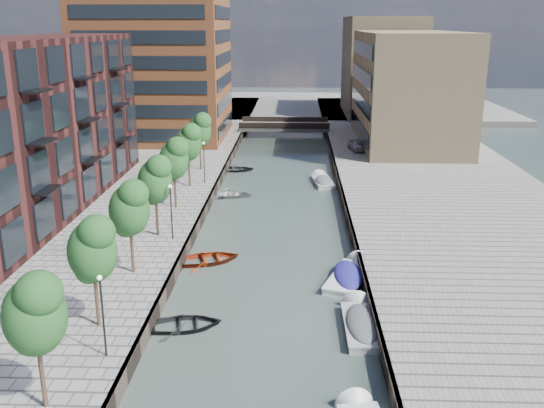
# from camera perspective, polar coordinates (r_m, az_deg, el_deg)

# --- Properties ---
(water) EXTENTS (300.00, 300.00, 0.00)m
(water) POSITION_cam_1_polar(r_m,az_deg,el_deg) (59.35, 0.58, 0.97)
(water) COLOR #38473F
(water) RESTS_ON ground
(quay_right) EXTENTS (20.00, 140.00, 1.00)m
(quay_right) POSITION_cam_1_polar(r_m,az_deg,el_deg) (60.91, 15.80, 1.22)
(quay_right) COLOR gray
(quay_right) RESTS_ON ground
(quay_wall_left) EXTENTS (0.25, 140.00, 1.00)m
(quay_wall_left) POSITION_cam_1_polar(r_m,az_deg,el_deg) (59.70, -5.29, 1.49)
(quay_wall_left) COLOR #332823
(quay_wall_left) RESTS_ON ground
(quay_wall_right) EXTENTS (0.25, 140.00, 1.00)m
(quay_wall_right) POSITION_cam_1_polar(r_m,az_deg,el_deg) (59.36, 6.47, 1.36)
(quay_wall_right) COLOR #332823
(quay_wall_right) RESTS_ON ground
(far_closure) EXTENTS (80.00, 40.00, 1.00)m
(far_closure) POSITION_cam_1_polar(r_m,az_deg,el_deg) (118.14, 1.46, 9.15)
(far_closure) COLOR gray
(far_closure) RESTS_ON ground
(apartment_block) EXTENTS (8.00, 38.00, 14.00)m
(apartment_block) POSITION_cam_1_polar(r_m,az_deg,el_deg) (52.47, -22.31, 6.57)
(apartment_block) COLOR black
(apartment_block) RESTS_ON quay_left
(tower) EXTENTS (18.00, 18.00, 30.00)m
(tower) POSITION_cam_1_polar(r_m,az_deg,el_deg) (84.18, -10.99, 16.37)
(tower) COLOR #9A532D
(tower) RESTS_ON quay_left
(tan_block_near) EXTENTS (12.00, 25.00, 14.00)m
(tan_block_near) POSITION_cam_1_polar(r_m,az_deg,el_deg) (80.79, 12.70, 10.57)
(tan_block_near) COLOR tan
(tan_block_near) RESTS_ON quay_right
(tan_block_far) EXTENTS (12.00, 20.00, 16.00)m
(tan_block_far) POSITION_cam_1_polar(r_m,az_deg,el_deg) (106.30, 10.26, 12.65)
(tan_block_far) COLOR tan
(tan_block_far) RESTS_ON quay_right
(bridge) EXTENTS (13.00, 6.00, 1.30)m
(bridge) POSITION_cam_1_polar(r_m,az_deg,el_deg) (90.31, 1.19, 7.36)
(bridge) COLOR gray
(bridge) RESTS_ON ground
(tree_0) EXTENTS (2.50, 2.50, 5.95)m
(tree_0) POSITION_cam_1_polar(r_m,az_deg,el_deg) (25.80, -21.48, -9.37)
(tree_0) COLOR #382619
(tree_0) RESTS_ON quay_left
(tree_1) EXTENTS (2.50, 2.50, 5.95)m
(tree_1) POSITION_cam_1_polar(r_m,az_deg,el_deg) (31.78, -16.57, -3.94)
(tree_1) COLOR #382619
(tree_1) RESTS_ON quay_left
(tree_2) EXTENTS (2.50, 2.50, 5.95)m
(tree_2) POSITION_cam_1_polar(r_m,az_deg,el_deg) (38.10, -13.30, -0.25)
(tree_2) COLOR #382619
(tree_2) RESTS_ON quay_left
(tree_3) EXTENTS (2.50, 2.50, 5.95)m
(tree_3) POSITION_cam_1_polar(r_m,az_deg,el_deg) (44.63, -10.97, 2.38)
(tree_3) COLOR #382619
(tree_3) RESTS_ON quay_left
(tree_4) EXTENTS (2.50, 2.50, 5.95)m
(tree_4) POSITION_cam_1_polar(r_m,az_deg,el_deg) (51.29, -9.24, 4.33)
(tree_4) COLOR #382619
(tree_4) RESTS_ON quay_left
(tree_5) EXTENTS (2.50, 2.50, 5.95)m
(tree_5) POSITION_cam_1_polar(r_m,az_deg,el_deg) (58.02, -7.90, 5.83)
(tree_5) COLOR #382619
(tree_5) RESTS_ON quay_left
(tree_6) EXTENTS (2.50, 2.50, 5.95)m
(tree_6) POSITION_cam_1_polar(r_m,az_deg,el_deg) (64.81, -6.84, 7.01)
(tree_6) COLOR #382619
(tree_6) RESTS_ON quay_left
(lamp_0) EXTENTS (0.24, 0.24, 4.12)m
(lamp_0) POSITION_cam_1_polar(r_m,az_deg,el_deg) (29.46, -15.69, -9.34)
(lamp_0) COLOR black
(lamp_0) RESTS_ON quay_left
(lamp_1) EXTENTS (0.24, 0.24, 4.12)m
(lamp_1) POSITION_cam_1_polar(r_m,az_deg,el_deg) (43.89, -9.48, -0.22)
(lamp_1) COLOR black
(lamp_1) RESTS_ON quay_left
(lamp_2) EXTENTS (0.24, 0.24, 4.12)m
(lamp_2) POSITION_cam_1_polar(r_m,az_deg,el_deg) (59.14, -6.42, 4.31)
(lamp_2) COLOR black
(lamp_2) RESTS_ON quay_left
(sloop_0) EXTENTS (4.71, 3.81, 0.86)m
(sloop_0) POSITION_cam_1_polar(r_m,az_deg,el_deg) (34.38, -8.23, -11.46)
(sloop_0) COLOR black
(sloop_0) RESTS_ON ground
(sloop_2) EXTENTS (5.45, 4.69, 0.95)m
(sloop_2) POSITION_cam_1_polar(r_m,az_deg,el_deg) (42.90, -6.04, -5.46)
(sloop_2) COLOR #962C10
(sloop_2) RESTS_ON ground
(sloop_3) EXTENTS (5.03, 3.74, 1.00)m
(sloop_3) POSITION_cam_1_polar(r_m,az_deg,el_deg) (58.44, -4.17, 0.67)
(sloop_3) COLOR #B6B6B4
(sloop_3) RESTS_ON ground
(sloop_4) EXTENTS (4.45, 3.34, 0.88)m
(sloop_4) POSITION_cam_1_polar(r_m,az_deg,el_deg) (68.71, -3.49, 3.14)
(sloop_4) COLOR black
(sloop_4) RESTS_ON ground
(motorboat_1) EXTENTS (2.01, 5.61, 1.86)m
(motorboat_1) POSITION_cam_1_polar(r_m,az_deg,el_deg) (34.42, 8.38, -11.01)
(motorboat_1) COLOR #AFAFAD
(motorboat_1) RESTS_ON ground
(motorboat_3) EXTENTS (3.74, 6.05, 1.91)m
(motorboat_3) POSITION_cam_1_polar(r_m,az_deg,el_deg) (40.28, 7.36, -6.68)
(motorboat_3) COLOR white
(motorboat_3) RESTS_ON ground
(motorboat_4) EXTENTS (2.41, 5.26, 1.69)m
(motorboat_4) POSITION_cam_1_polar(r_m,az_deg,el_deg) (63.50, 4.75, 2.16)
(motorboat_4) COLOR #AFAFAD
(motorboat_4) RESTS_ON ground
(car) EXTENTS (2.39, 4.42, 1.43)m
(car) POSITION_cam_1_polar(r_m,az_deg,el_deg) (75.33, 8.02, 5.55)
(car) COLOR #929396
(car) RESTS_ON quay_right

